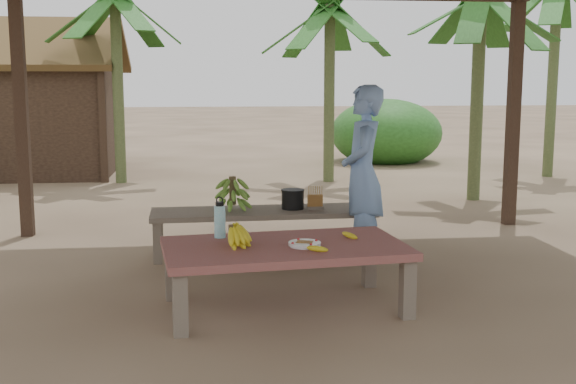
{
  "coord_description": "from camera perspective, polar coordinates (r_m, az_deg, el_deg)",
  "views": [
    {
      "loc": [
        -0.84,
        -5.86,
        1.73
      ],
      "look_at": [
        -0.15,
        0.02,
        0.8
      ],
      "focal_mm": 45.0,
      "sensor_mm": 36.0,
      "label": 1
    }
  ],
  "objects": [
    {
      "name": "plate",
      "position": [
        5.37,
        1.32,
        -4.13
      ],
      "size": [
        0.24,
        0.24,
        0.04
      ],
      "color": "white",
      "rests_on": "work_table"
    },
    {
      "name": "ground",
      "position": [
        6.17,
        1.38,
        -7.36
      ],
      "size": [
        80.0,
        80.0,
        0.0
      ],
      "primitive_type": "plane",
      "color": "brown",
      "rests_on": "ground"
    },
    {
      "name": "green_banana_stalk",
      "position": [
        7.07,
        -4.4,
        -0.07
      ],
      "size": [
        0.32,
        0.32,
        0.35
      ],
      "primitive_type": null,
      "rotation": [
        0.0,
        0.0,
        0.02
      ],
      "color": "#598C2D",
      "rests_on": "bench"
    },
    {
      "name": "hut",
      "position": [
        14.35,
        -21.61,
        5.81
      ],
      "size": [
        4.4,
        3.43,
        2.85
      ],
      "color": "black",
      "rests_on": "ground"
    },
    {
      "name": "loose_banana_side",
      "position": [
        5.66,
        4.9,
        -3.44
      ],
      "size": [
        0.14,
        0.14,
        0.04
      ],
      "primitive_type": "ellipsoid",
      "rotation": [
        0.0,
        0.0,
        0.8
      ],
      "color": "yellow",
      "rests_on": "work_table"
    },
    {
      "name": "loose_banana_front",
      "position": [
        5.2,
        2.34,
        -4.51
      ],
      "size": [
        0.16,
        0.05,
        0.04
      ],
      "primitive_type": "ellipsoid",
      "rotation": [
        0.0,
        0.0,
        1.62
      ],
      "color": "yellow",
      "rests_on": "work_table"
    },
    {
      "name": "bench",
      "position": [
        7.14,
        -1.97,
        -1.86
      ],
      "size": [
        2.21,
        0.65,
        0.45
      ],
      "rotation": [
        0.0,
        0.0,
        0.02
      ],
      "color": "brown",
      "rests_on": "ground"
    },
    {
      "name": "work_table",
      "position": [
        5.44,
        -0.25,
        -4.84
      ],
      "size": [
        1.9,
        1.19,
        0.5
      ],
      "rotation": [
        0.0,
        0.0,
        0.11
      ],
      "color": "brown",
      "rests_on": "ground"
    },
    {
      "name": "banana_plant_n",
      "position": [
        12.23,
        3.33,
        13.25
      ],
      "size": [
        1.8,
        1.8,
        3.14
      ],
      "color": "#596638",
      "rests_on": "ground"
    },
    {
      "name": "skewer_rack",
      "position": [
        7.13,
        2.16,
        -0.44
      ],
      "size": [
        0.18,
        0.08,
        0.24
      ],
      "primitive_type": null,
      "rotation": [
        0.0,
        0.0,
        0.02
      ],
      "color": "#A57F47",
      "rests_on": "bench"
    },
    {
      "name": "cooking_pot",
      "position": [
        7.17,
        0.38,
        -0.6
      ],
      "size": [
        0.22,
        0.22,
        0.19
      ],
      "primitive_type": "cylinder",
      "color": "black",
      "rests_on": "bench"
    },
    {
      "name": "ripe_banana_bunch",
      "position": [
        5.38,
        -4.53,
        -3.35
      ],
      "size": [
        0.32,
        0.28,
        0.18
      ],
      "primitive_type": null,
      "rotation": [
        0.0,
        0.0,
        -0.1
      ],
      "color": "yellow",
      "rests_on": "work_table"
    },
    {
      "name": "water_flask",
      "position": [
        5.66,
        -5.41,
        -2.25
      ],
      "size": [
        0.09,
        0.09,
        0.33
      ],
      "color": "#40BACA",
      "rests_on": "work_table"
    },
    {
      "name": "woman",
      "position": [
        6.91,
        5.92,
        1.47
      ],
      "size": [
        0.51,
        0.68,
        1.68
      ],
      "primitive_type": "imported",
      "rotation": [
        0.0,
        0.0,
        -1.76
      ],
      "color": "#7095D4",
      "rests_on": "ground"
    },
    {
      "name": "banana_plant_nw",
      "position": [
        12.41,
        -13.5,
        13.81
      ],
      "size": [
        1.8,
        1.8,
        3.33
      ],
      "color": "#596638",
      "rests_on": "ground"
    },
    {
      "name": "banana_plant_ne",
      "position": [
        10.69,
        14.97,
        13.56
      ],
      "size": [
        1.8,
        1.8,
        3.14
      ],
      "color": "#596638",
      "rests_on": "ground"
    }
  ]
}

